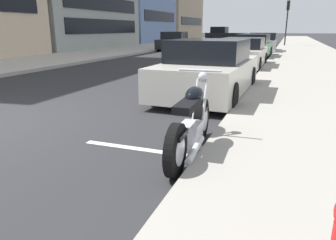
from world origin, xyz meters
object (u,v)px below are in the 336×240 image
at_px(parked_car_mid_block, 243,54).
at_px(parked_car_behind_motorcycle, 253,47).
at_px(parked_car_far_down_curb, 210,70).
at_px(crossing_truck, 225,35).
at_px(car_opposite_curb, 174,42).
at_px(parked_motorcycle, 191,125).
at_px(traffic_signal_near_corner, 288,13).
at_px(parked_car_near_corner, 263,43).

distance_m(parked_car_mid_block, parked_car_behind_motorcycle, 5.24).
xyz_separation_m(parked_car_far_down_curb, parked_car_mid_block, (6.35, 0.01, -0.04)).
xyz_separation_m(parked_car_behind_motorcycle, crossing_truck, (20.79, 5.60, 0.22)).
height_order(parked_car_mid_block, car_opposite_curb, car_opposite_curb).
height_order(parked_car_behind_motorcycle, crossing_truck, crossing_truck).
height_order(parked_motorcycle, parked_car_mid_block, parked_car_mid_block).
bearing_deg(traffic_signal_near_corner, parked_car_near_corner, 170.96).
bearing_deg(parked_car_near_corner, parked_car_mid_block, 177.25).
xyz_separation_m(parked_car_near_corner, traffic_signal_near_corner, (8.85, -1.41, 2.41)).
xyz_separation_m(parked_motorcycle, parked_car_far_down_curb, (4.05, 0.71, 0.23)).
distance_m(parked_motorcycle, parked_car_mid_block, 10.43).
distance_m(crossing_truck, car_opposite_curb, 15.65).
bearing_deg(parked_car_near_corner, parked_car_behind_motorcycle, 176.08).
bearing_deg(traffic_signal_near_corner, crossing_truck, 46.17).
height_order(parked_car_mid_block, parked_car_near_corner, parked_car_near_corner).
bearing_deg(parked_car_far_down_curb, parked_car_behind_motorcycle, 1.74).
bearing_deg(traffic_signal_near_corner, parked_motorcycle, 178.58).
bearing_deg(parked_car_behind_motorcycle, traffic_signal_near_corner, -3.88).
bearing_deg(parked_car_near_corner, parked_motorcycle, 179.37).
xyz_separation_m(parked_car_mid_block, traffic_signal_near_corner, (19.18, -1.46, 2.45)).
height_order(car_opposite_curb, traffic_signal_near_corner, traffic_signal_near_corner).
relative_size(parked_car_far_down_curb, parked_car_near_corner, 1.10).
distance_m(parked_motorcycle, parked_car_behind_motorcycle, 15.66).
distance_m(parked_car_mid_block, parked_car_near_corner, 10.33).
relative_size(parked_car_behind_motorcycle, crossing_truck, 0.86).
relative_size(parked_car_behind_motorcycle, parked_car_near_corner, 1.03).
relative_size(parked_car_far_down_curb, parked_car_mid_block, 1.12).
xyz_separation_m(parked_motorcycle, car_opposite_curb, (20.83, 7.55, 0.24)).
relative_size(parked_car_behind_motorcycle, traffic_signal_near_corner, 1.04).
height_order(parked_motorcycle, car_opposite_curb, car_opposite_curb).
height_order(parked_car_far_down_curb, parked_car_mid_block, parked_car_far_down_curb).
bearing_deg(crossing_truck, traffic_signal_near_corner, 139.31).
relative_size(crossing_truck, traffic_signal_near_corner, 1.21).
bearing_deg(parked_motorcycle, crossing_truck, 7.78).
bearing_deg(parked_car_far_down_curb, traffic_signal_near_corner, -1.95).
relative_size(parked_car_near_corner, traffic_signal_near_corner, 1.01).
xyz_separation_m(parked_motorcycle, crossing_truck, (36.44, 6.40, 0.45)).
bearing_deg(car_opposite_curb, traffic_signal_near_corner, 133.78).
bearing_deg(parked_car_mid_block, parked_car_near_corner, 0.48).
relative_size(parked_car_mid_block, traffic_signal_near_corner, 0.99).
bearing_deg(parked_car_behind_motorcycle, crossing_truck, 17.49).
distance_m(parked_car_mid_block, traffic_signal_near_corner, 19.39).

